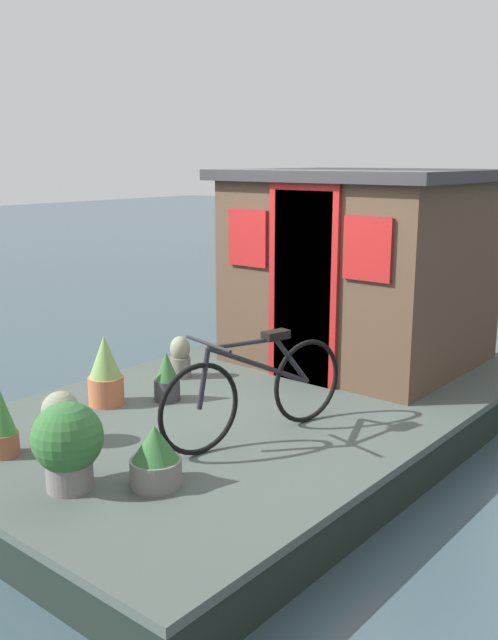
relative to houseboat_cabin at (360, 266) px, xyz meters
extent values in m
plane|color=#384C54|center=(-1.50, 0.00, -1.34)|extent=(60.00, 60.00, 0.00)
cube|color=#424C47|center=(-1.50, 0.00, -0.97)|extent=(5.22, 3.07, 0.06)
cube|color=black|center=(-1.50, 0.00, -1.17)|extent=(5.11, 3.01, 0.34)
cube|color=#4C3828|center=(0.01, 0.00, -0.06)|extent=(1.90, 2.10, 1.76)
cube|color=#28282B|center=(0.01, 0.00, 0.87)|extent=(2.10, 2.30, 0.10)
cube|color=maroon|center=(-0.96, 0.00, -0.09)|extent=(0.04, 0.60, 1.70)
cube|color=maroon|center=(-0.96, 0.00, -0.04)|extent=(0.03, 0.72, 1.80)
cube|color=maroon|center=(-0.96, -0.63, 0.31)|extent=(0.03, 0.44, 0.52)
cube|color=maroon|center=(-0.96, 0.63, 0.31)|extent=(0.03, 0.44, 0.52)
torus|color=black|center=(-2.69, -0.39, -0.62)|extent=(0.64, 0.17, 0.64)
torus|color=black|center=(-1.74, -0.60, -0.62)|extent=(0.64, 0.17, 0.64)
cylinder|color=black|center=(-2.18, -0.51, -0.42)|extent=(0.90, 0.23, 0.44)
cylinder|color=black|center=(-2.33, -0.47, -0.23)|extent=(0.58, 0.16, 0.06)
cylinder|color=black|center=(-1.89, -0.57, -0.43)|extent=(0.34, 0.11, 0.40)
cylinder|color=black|center=(-2.66, -0.40, -0.42)|extent=(0.12, 0.06, 0.42)
cube|color=black|center=(-2.04, -0.54, -0.21)|extent=(0.22, 0.14, 0.06)
cylinder|color=black|center=(-2.62, -0.41, -0.18)|extent=(0.13, 0.49, 0.02)
cylinder|color=slate|center=(-1.56, 0.93, -0.85)|extent=(0.19, 0.19, 0.19)
ellipsoid|color=gray|center=(-1.56, 0.93, -0.67)|extent=(0.18, 0.18, 0.23)
cylinder|color=#C6754C|center=(-3.18, 0.49, -0.87)|extent=(0.18, 0.18, 0.15)
sphere|color=gray|center=(-3.18, 0.49, -0.70)|extent=(0.27, 0.27, 0.27)
cylinder|color=#935138|center=(-3.55, 0.61, -0.86)|extent=(0.20, 0.20, 0.16)
cone|color=#387533|center=(-3.55, 0.61, -0.63)|extent=(0.18, 0.18, 0.30)
cylinder|color=#38383D|center=(-2.08, 0.57, -0.85)|extent=(0.21, 0.21, 0.18)
cone|color=#2D602D|center=(-2.08, 0.57, -0.65)|extent=(0.19, 0.19, 0.23)
cylinder|color=slate|center=(-3.21, -0.51, -0.86)|extent=(0.32, 0.32, 0.17)
cone|color=#2D602D|center=(-3.21, -0.51, -0.66)|extent=(0.29, 0.29, 0.22)
cylinder|color=slate|center=(-3.57, -0.14, -0.85)|extent=(0.28, 0.28, 0.18)
sphere|color=#2D602D|center=(-3.57, -0.14, -0.61)|extent=(0.43, 0.43, 0.43)
cylinder|color=#B2603D|center=(-2.46, 0.88, -0.83)|extent=(0.29, 0.29, 0.23)
cone|color=#70934C|center=(-2.46, 0.88, -0.54)|extent=(0.26, 0.26, 0.35)
camera|label=1|loc=(-5.88, -3.47, 1.01)|focal=39.10mm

